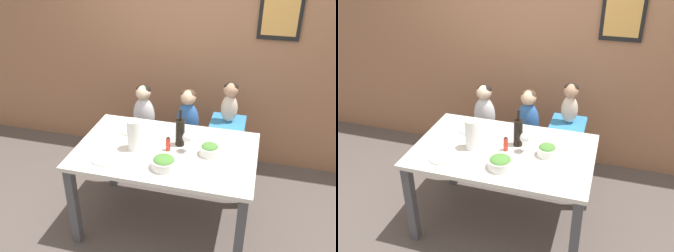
{
  "view_description": "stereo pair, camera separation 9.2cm",
  "coord_description": "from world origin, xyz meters",
  "views": [
    {
      "loc": [
        0.68,
        -2.49,
        2.4
      ],
      "look_at": [
        0.0,
        0.07,
        0.96
      ],
      "focal_mm": 40.0,
      "sensor_mm": 36.0,
      "label": 1
    },
    {
      "loc": [
        0.77,
        -2.47,
        2.4
      ],
      "look_at": [
        0.0,
        0.07,
        0.96
      ],
      "focal_mm": 40.0,
      "sensor_mm": 36.0,
      "label": 2
    }
  ],
  "objects": [
    {
      "name": "ground_plane",
      "position": [
        0.0,
        0.0,
        0.0
      ],
      "size": [
        14.0,
        14.0,
        0.0
      ],
      "primitive_type": "plane",
      "color": "#564C47"
    },
    {
      "name": "wall_back",
      "position": [
        0.0,
        1.25,
        1.35
      ],
      "size": [
        10.0,
        0.09,
        2.7
      ],
      "color": "#9E6B4C",
      "rests_on": "ground_plane"
    },
    {
      "name": "dining_table",
      "position": [
        0.0,
        0.0,
        0.67
      ],
      "size": [
        1.46,
        0.93,
        0.78
      ],
      "color": "silver",
      "rests_on": "ground_plane"
    },
    {
      "name": "chair_far_left",
      "position": [
        -0.43,
        0.74,
        0.39
      ],
      "size": [
        0.39,
        0.4,
        0.47
      ],
      "color": "silver",
      "rests_on": "ground_plane"
    },
    {
      "name": "chair_far_center",
      "position": [
        0.02,
        0.74,
        0.39
      ],
      "size": [
        0.39,
        0.4,
        0.47
      ],
      "color": "silver",
      "rests_on": "ground_plane"
    },
    {
      "name": "chair_right_highchair",
      "position": [
        0.42,
        0.74,
        0.56
      ],
      "size": [
        0.33,
        0.34,
        0.72
      ],
      "color": "silver",
      "rests_on": "ground_plane"
    },
    {
      "name": "person_child_left",
      "position": [
        -0.43,
        0.74,
        0.75
      ],
      "size": [
        0.22,
        0.16,
        0.53
      ],
      "color": "silver",
      "rests_on": "chair_far_left"
    },
    {
      "name": "person_child_center",
      "position": [
        0.02,
        0.74,
        0.75
      ],
      "size": [
        0.22,
        0.16,
        0.53
      ],
      "color": "#3366B2",
      "rests_on": "chair_far_center"
    },
    {
      "name": "person_baby_right",
      "position": [
        0.42,
        0.74,
        0.95
      ],
      "size": [
        0.16,
        0.14,
        0.4
      ],
      "color": "beige",
      "rests_on": "chair_right_highchair"
    },
    {
      "name": "wine_bottle",
      "position": [
        0.09,
        0.1,
        0.9
      ],
      "size": [
        0.08,
        0.08,
        0.32
      ],
      "color": "black",
      "rests_on": "dining_table"
    },
    {
      "name": "paper_towel_roll",
      "position": [
        -0.25,
        -0.05,
        0.91
      ],
      "size": [
        0.11,
        0.11,
        0.26
      ],
      "color": "white",
      "rests_on": "dining_table"
    },
    {
      "name": "wine_glass_near",
      "position": [
        0.17,
        0.01,
        0.91
      ],
      "size": [
        0.08,
        0.08,
        0.17
      ],
      "color": "white",
      "rests_on": "dining_table"
    },
    {
      "name": "salad_bowl_large",
      "position": [
        0.05,
        -0.26,
        0.83
      ],
      "size": [
        0.19,
        0.19,
        0.1
      ],
      "color": "white",
      "rests_on": "dining_table"
    },
    {
      "name": "salad_bowl_small",
      "position": [
        0.35,
        0.01,
        0.83
      ],
      "size": [
        0.16,
        0.16,
        0.1
      ],
      "color": "white",
      "rests_on": "dining_table"
    },
    {
      "name": "dinner_plate_front_left",
      "position": [
        -0.42,
        -0.26,
        0.79
      ],
      "size": [
        0.22,
        0.22,
        0.01
      ],
      "color": "silver",
      "rests_on": "dining_table"
    },
    {
      "name": "dinner_plate_back_left",
      "position": [
        -0.37,
        0.23,
        0.79
      ],
      "size": [
        0.22,
        0.22,
        0.01
      ],
      "color": "silver",
      "rests_on": "dining_table"
    },
    {
      "name": "dinner_plate_back_right",
      "position": [
        0.49,
        0.22,
        0.79
      ],
      "size": [
        0.22,
        0.22,
        0.01
      ],
      "color": "silver",
      "rests_on": "dining_table"
    },
    {
      "name": "condiment_bottle_hot_sauce",
      "position": [
        0.02,
        -0.01,
        0.84
      ],
      "size": [
        0.04,
        0.04,
        0.13
      ],
      "color": "red",
      "rests_on": "dining_table"
    }
  ]
}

